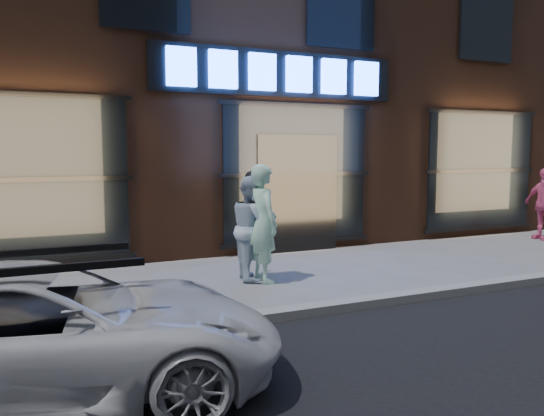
# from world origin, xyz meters

# --- Properties ---
(ground) EXTENTS (90.00, 90.00, 0.00)m
(ground) POSITION_xyz_m (0.00, 0.00, 0.00)
(ground) COLOR slate
(ground) RESTS_ON ground
(curb) EXTENTS (60.00, 0.25, 0.12)m
(curb) POSITION_xyz_m (0.00, 0.00, 0.06)
(curb) COLOR gray
(curb) RESTS_ON ground
(storefront_building) EXTENTS (30.20, 8.28, 10.30)m
(storefront_building) POSITION_xyz_m (-0.00, 7.99, 5.15)
(storefront_building) COLOR #54301E
(storefront_building) RESTS_ON ground
(man_bowtie) EXTENTS (0.49, 0.71, 1.87)m
(man_bowtie) POSITION_xyz_m (-1.66, 1.83, 0.93)
(man_bowtie) COLOR #C2FFE0
(man_bowtie) RESTS_ON ground
(man_cap) EXTENTS (0.78, 0.92, 1.68)m
(man_cap) POSITION_xyz_m (-1.74, 2.09, 0.84)
(man_cap) COLOR white
(man_cap) RESTS_ON ground
(passerby) EXTENTS (0.44, 1.00, 1.69)m
(passerby) POSITION_xyz_m (5.98, 2.92, 0.84)
(passerby) COLOR pink
(passerby) RESTS_ON ground
(white_suv) EXTENTS (4.30, 2.46, 1.13)m
(white_suv) POSITION_xyz_m (-4.93, -1.11, 0.56)
(white_suv) COLOR silver
(white_suv) RESTS_ON ground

